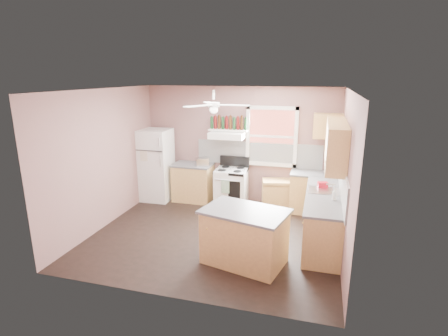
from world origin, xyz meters
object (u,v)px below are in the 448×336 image
(refrigerator, at_px, (156,165))
(island, at_px, (245,238))
(toaster, at_px, (203,162))
(cart, at_px, (277,194))
(stove, at_px, (231,187))

(refrigerator, height_order, island, refrigerator)
(refrigerator, distance_m, toaster, 1.18)
(cart, bearing_deg, refrigerator, 170.99)
(refrigerator, relative_size, cart, 2.60)
(stove, height_order, cart, stove)
(island, bearing_deg, stove, 122.83)
(refrigerator, relative_size, stove, 1.99)
(toaster, bearing_deg, refrigerator, 160.51)
(toaster, relative_size, island, 0.23)
(toaster, distance_m, cart, 1.86)
(stove, relative_size, cart, 1.31)
(island, bearing_deg, toaster, 136.08)
(refrigerator, distance_m, cart, 2.95)
(refrigerator, distance_m, island, 3.61)
(stove, bearing_deg, toaster, 178.82)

